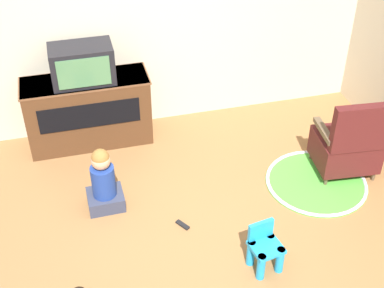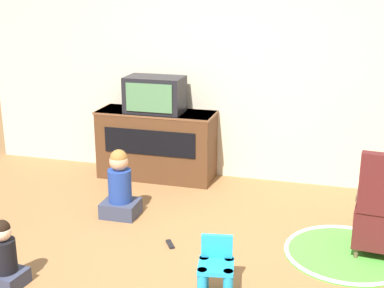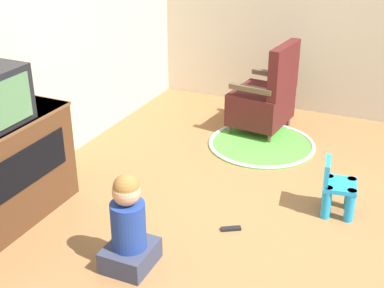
% 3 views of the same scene
% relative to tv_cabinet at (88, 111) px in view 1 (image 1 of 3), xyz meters
% --- Properties ---
extents(ground_plane, '(30.00, 30.00, 0.00)m').
position_rel_tv_cabinet_xyz_m(ground_plane, '(0.76, -1.97, -0.41)').
color(ground_plane, olive).
extents(wall_back, '(5.64, 0.12, 2.86)m').
position_rel_tv_cabinet_xyz_m(wall_back, '(0.58, 0.32, 1.02)').
color(wall_back, beige).
rests_on(wall_back, ground_plane).
extents(tv_cabinet, '(1.37, 0.49, 0.80)m').
position_rel_tv_cabinet_xyz_m(tv_cabinet, '(0.00, 0.00, 0.00)').
color(tv_cabinet, '#4C2D19').
rests_on(tv_cabinet, ground_plane).
extents(television, '(0.65, 0.40, 0.41)m').
position_rel_tv_cabinet_xyz_m(television, '(-0.00, -0.03, 0.59)').
color(television, black).
rests_on(television, tv_cabinet).
extents(black_armchair, '(0.66, 0.59, 0.94)m').
position_rel_tv_cabinet_xyz_m(black_armchair, '(2.53, -1.24, -0.05)').
color(black_armchair, brown).
rests_on(black_armchair, ground_plane).
extents(yellow_kid_chair, '(0.30, 0.29, 0.44)m').
position_rel_tv_cabinet_xyz_m(yellow_kid_chair, '(1.25, -2.24, -0.22)').
color(yellow_kid_chair, '#1E99DB').
rests_on(yellow_kid_chair, ground_plane).
extents(play_mat, '(1.05, 1.05, 0.04)m').
position_rel_tv_cabinet_xyz_m(play_mat, '(2.18, -1.34, -0.40)').
color(play_mat, green).
rests_on(play_mat, ground_plane).
extents(child_watching_center, '(0.35, 0.31, 0.68)m').
position_rel_tv_cabinet_xyz_m(child_watching_center, '(0.02, -1.13, -0.12)').
color(child_watching_center, '#33384C').
rests_on(child_watching_center, ground_plane).
extents(remote_control, '(0.12, 0.15, 0.02)m').
position_rel_tv_cabinet_xyz_m(remote_control, '(0.68, -1.59, -0.40)').
color(remote_control, black).
rests_on(remote_control, ground_plane).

